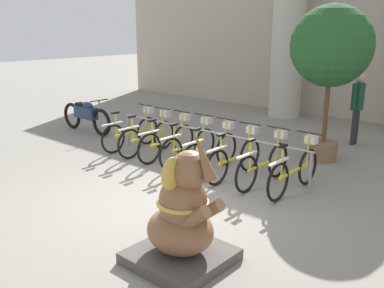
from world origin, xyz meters
The scene contains 16 objects.
ground_plane centered at (0.00, 0.00, 0.00)m, with size 60.00×60.00×0.00m, color gray.
building_facade centered at (0.00, 8.60, 3.00)m, with size 20.00×0.20×6.00m.
column_left centered at (-1.98, 7.60, 2.62)m, with size 1.24×1.24×5.16m.
bike_rack centered at (-0.67, 1.95, 0.63)m, with size 4.84×0.05×0.77m.
bicycle_0 centered at (-2.79, 1.85, 0.40)m, with size 0.48×1.73×0.99m.
bicycle_1 centered at (-2.18, 1.82, 0.40)m, with size 0.48×1.73×0.99m.
bicycle_2 centered at (-1.57, 1.83, 0.40)m, with size 0.48×1.73×0.99m.
bicycle_3 centered at (-0.97, 1.86, 0.40)m, with size 0.48×1.73×0.99m.
bicycle_4 centered at (-0.36, 1.83, 0.40)m, with size 0.48×1.73×0.99m.
bicycle_5 centered at (0.24, 1.80, 0.40)m, with size 0.48×1.73×0.99m.
bicycle_6 centered at (0.85, 1.85, 0.40)m, with size 0.48×1.73×0.99m.
bicycle_7 centered at (1.46, 1.87, 0.40)m, with size 0.48×1.73×0.99m.
elephant_statue centered at (1.57, -1.14, 0.58)m, with size 1.11×1.11×1.71m.
motorcycle centered at (-4.94, 2.10, 0.47)m, with size 2.08×0.55×0.96m.
person_pedestrian centered at (1.04, 5.67, 1.06)m, with size 0.23×0.47×1.75m.
potted_tree centered at (1.02, 3.97, 2.35)m, with size 1.67×1.67×3.25m.
Camera 1 is at (4.73, -4.59, 2.80)m, focal length 40.00 mm.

